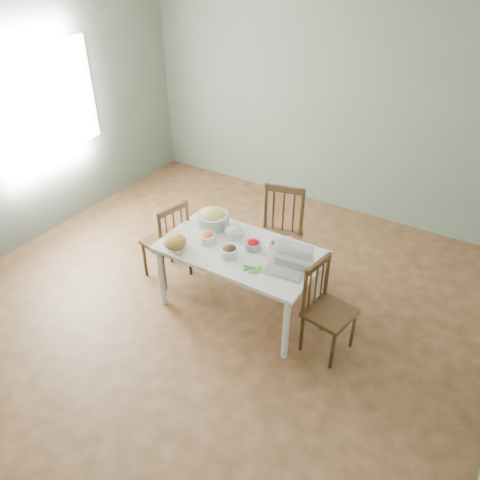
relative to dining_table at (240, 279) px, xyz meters
The scene contains 20 objects.
floor 0.42m from the dining_table, 149.96° to the right, with size 5.00×5.00×0.00m, color #412B14.
ceiling 2.37m from the dining_table, 149.96° to the right, with size 5.00×5.00×0.00m, color white.
wall_back 2.59m from the dining_table, 95.24° to the left, with size 5.00×0.00×2.70m, color gray.
wall_left 2.90m from the dining_table, behind, with size 0.00×5.00×2.70m, color gray.
window_left 2.94m from the dining_table, behind, with size 0.04×1.60×1.20m, color white.
dining_table is the anchor object (origin of this frame).
chair_far 0.61m from the dining_table, 81.77° to the left, with size 0.44×0.42×0.99m, color #3A1F0F, non-canonical shape.
chair_left 0.92m from the dining_table, behind, with size 0.40×0.38×0.90m, color #3A1F0F, non-canonical shape.
chair_right 0.94m from the dining_table, ahead, with size 0.38×0.36×0.86m, color #3A1F0F, non-canonical shape.
bread_boule 0.71m from the dining_table, 149.74° to the right, with size 0.21×0.21×0.14m, color #A6803E.
butter_stick 0.67m from the dining_table, 142.20° to the right, with size 0.10×0.03×0.03m, color beige.
bowl_squash 0.64m from the dining_table, 155.52° to the left, with size 0.31×0.31×0.18m, color #E4D764, non-canonical shape.
bowl_carrot 0.51m from the dining_table, behind, with size 0.16×0.16×0.09m, color #F95A14, non-canonical shape.
bowl_onion 0.45m from the dining_table, 137.51° to the left, with size 0.18×0.18×0.10m, color white, non-canonical shape.
bowl_mushroom 0.42m from the dining_table, 99.79° to the right, with size 0.16×0.16×0.10m, color black, non-canonical shape.
bowl_redpep 0.40m from the dining_table, 35.40° to the left, with size 0.15×0.15×0.09m, color #B9000B, non-canonical shape.
bowl_broccoli 0.50m from the dining_table, 35.13° to the left, with size 0.13×0.13×0.08m, color #0C4D0C, non-canonical shape.
flatbread 0.55m from the dining_table, 43.97° to the left, with size 0.21×0.21×0.02m, color #E8C87F.
basil_bunch 0.47m from the dining_table, 39.05° to the right, with size 0.19×0.19×0.02m, color #197F1A, non-canonical shape.
laptop 0.68m from the dining_table, ahead, with size 0.36×0.32×0.24m, color silver, non-canonical shape.
Camera 1 is at (2.05, -2.84, 3.11)m, focal length 35.27 mm.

